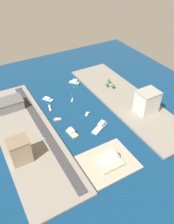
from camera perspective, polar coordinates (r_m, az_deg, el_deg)
name	(u,v)px	position (r m, az deg, el deg)	size (l,w,h in m)	color
ground_plane	(81,116)	(333.84, -1.53, -1.07)	(440.00, 440.00, 0.00)	navy
quay_west	(126,100)	(369.58, 9.54, 3.07)	(70.00, 240.00, 3.15)	gray
quay_east	(27,135)	(313.02, -14.68, -5.48)	(70.00, 240.00, 3.15)	gray
peninsula_point	(108,162)	(274.05, 5.26, -12.26)	(61.46, 52.72, 2.00)	#A89E89
road_strip	(43,128)	(315.49, -10.91, -3.94)	(11.35, 228.00, 0.15)	#38383D
ferry_green_doubledeck	(74,82)	(406.81, -3.15, 7.39)	(18.03, 18.75, 7.74)	#2D8C4C
ferry_yellow_fast	(72,132)	(305.62, -3.80, -5.00)	(10.79, 20.20, 6.96)	yellow
sailboat_small_white	(72,100)	(365.53, -3.68, 3.02)	(7.08, 8.57, 12.65)	white
catamaran_blue	(48,99)	(369.99, -9.77, 3.13)	(16.22, 18.15, 4.70)	blue
ferry_white_commuter	(100,126)	(313.95, 3.30, -3.57)	(28.85, 19.36, 7.26)	silver
tugboat_red	(50,108)	(351.96, -9.20, 1.01)	(6.67, 16.40, 3.60)	red
water_taxi_orange	(57,119)	(329.20, -7.34, -1.81)	(11.96, 6.62, 3.55)	orange
yacht_sleek_gray	(87,114)	(336.11, 0.09, -0.43)	(9.96, 8.33, 3.67)	#999EA3
warehouse_low_gray	(10,104)	(358.03, -18.57, 1.87)	(37.96, 26.16, 14.79)	gray
apartment_midrise_tan	(20,150)	(271.73, -16.32, -9.13)	(23.44, 20.36, 30.70)	tan
hotel_broad_white	(147,102)	(339.12, 14.64, 2.49)	(30.42, 25.20, 33.83)	silver
pickup_red	(28,101)	(368.04, -14.47, 2.60)	(1.87, 4.49, 1.54)	black
van_white	(22,100)	(372.74, -15.71, 2.86)	(2.13, 5.16, 1.66)	black
sedan_silver	(45,137)	(300.94, -10.33, -6.14)	(1.92, 4.70, 1.73)	black
suv_black	(31,104)	(360.77, -13.81, 1.91)	(1.85, 5.04, 1.58)	black
traffic_light_waterfront	(40,113)	(334.51, -11.60, -0.25)	(0.36, 0.36, 6.50)	black
opera_landmark	(109,157)	(268.19, 5.55, -11.07)	(29.71, 27.98, 18.84)	#BCAD93
park_tree_cluster	(110,84)	(391.38, 5.77, 6.93)	(14.21, 22.63, 8.71)	brown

